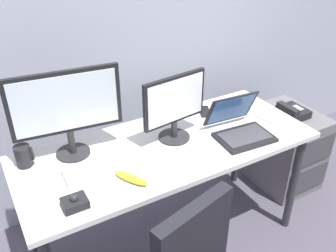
% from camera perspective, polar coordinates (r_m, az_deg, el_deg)
% --- Properties ---
extents(ground_plane, '(8.00, 8.00, 0.00)m').
position_cam_1_polar(ground_plane, '(2.56, 0.00, -17.11)').
color(ground_plane, '#484451').
extents(back_wall, '(6.00, 0.10, 2.80)m').
position_cam_1_polar(back_wall, '(2.40, -8.72, 18.36)').
color(back_wall, '#9599AB').
rests_on(back_wall, ground).
extents(desk, '(1.67, 0.68, 0.76)m').
position_cam_1_polar(desk, '(2.11, 0.00, -4.71)').
color(desk, silver).
rests_on(desk, ground).
extents(file_cabinet, '(0.42, 0.53, 0.59)m').
position_cam_1_polar(file_cabinet, '(2.99, 17.39, -3.28)').
color(file_cabinet, '#5F5A60').
rests_on(file_cabinet, ground).
extents(desk_phone, '(0.17, 0.20, 0.09)m').
position_cam_1_polar(desk_phone, '(2.81, 18.54, 2.12)').
color(desk_phone, black).
rests_on(desk_phone, file_cabinet).
extents(monitor_main, '(0.56, 0.18, 0.47)m').
position_cam_1_polar(monitor_main, '(1.91, -15.35, 2.78)').
color(monitor_main, '#262628').
rests_on(monitor_main, desk).
extents(monitor_side, '(0.39, 0.18, 0.38)m').
position_cam_1_polar(monitor_side, '(2.02, 1.02, 3.25)').
color(monitor_side, '#262628').
rests_on(monitor_side, desk).
extents(keyboard, '(0.41, 0.15, 0.03)m').
position_cam_1_polar(keyboard, '(1.91, -9.70, -6.03)').
color(keyboard, silver).
rests_on(keyboard, desk).
extents(laptop, '(0.33, 0.34, 0.22)m').
position_cam_1_polar(laptop, '(2.17, 10.91, -0.08)').
color(laptop, black).
rests_on(laptop, desk).
extents(trackball_mouse, '(0.11, 0.09, 0.07)m').
position_cam_1_polar(trackball_mouse, '(1.71, -14.12, -11.30)').
color(trackball_mouse, black).
rests_on(trackball_mouse, desk).
extents(coffee_mug, '(0.09, 0.08, 0.11)m').
position_cam_1_polar(coffee_mug, '(2.01, -21.24, -4.29)').
color(coffee_mug, black).
rests_on(coffee_mug, desk).
extents(paper_notepad, '(0.18, 0.23, 0.01)m').
position_cam_1_polar(paper_notepad, '(2.43, 15.30, 1.62)').
color(paper_notepad, white).
rests_on(paper_notepad, desk).
extents(cell_phone, '(0.12, 0.16, 0.01)m').
position_cam_1_polar(cell_phone, '(2.40, 5.64, 2.24)').
color(cell_phone, black).
rests_on(cell_phone, desk).
extents(banana, '(0.13, 0.19, 0.04)m').
position_cam_1_polar(banana, '(1.80, -5.71, -7.93)').
color(banana, yellow).
rests_on(banana, desk).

